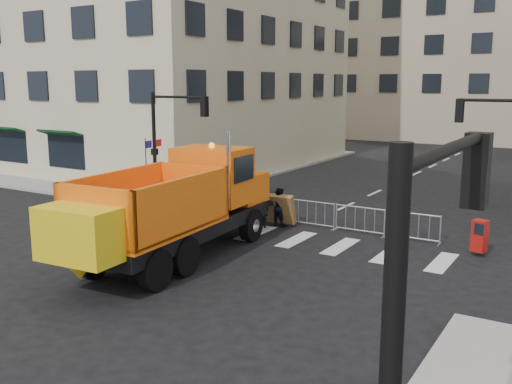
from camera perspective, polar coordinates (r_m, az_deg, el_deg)
The scene contains 11 objects.
ground at distance 17.61m, azimuth -6.37°, elevation -8.54°, with size 120.00×120.00×0.00m, color black.
sidewalk_back at distance 24.57m, azimuth 5.85°, elevation -2.75°, with size 64.00×5.00×0.15m, color gray.
building_far at distance 66.17m, azimuth 23.24°, elevation 15.35°, with size 30.00×18.00×24.00m, color tan.
traffic_light_left at distance 27.68m, azimuth -10.12°, elevation 4.19°, with size 0.18×0.18×5.40m, color black.
crowd_barriers at distance 24.01m, azimuth 3.32°, elevation -1.87°, with size 12.60×0.60×1.10m, color #9EA0A5, non-canonical shape.
plow_truck at distance 18.97m, azimuth -8.15°, elevation -1.23°, with size 3.89×11.16×4.26m.
cop_a at distance 23.25m, azimuth 0.57°, elevation -1.62°, with size 0.59×0.39×1.61m, color black.
cop_b at distance 23.51m, azimuth 2.31°, elevation -1.49°, with size 0.78×0.61×1.61m, color black.
cop_c at distance 22.76m, azimuth -0.51°, elevation -1.47°, with size 1.14×0.47×1.94m, color black.
worker at distance 25.29m, azimuth -2.77°, elevation 0.03°, with size 1.21×0.70×1.87m, color #BCC316.
newspaper_box at distance 20.94m, azimuth 21.46°, elevation -4.09°, with size 0.45×0.40×1.10m, color #9A100B.
Camera 1 is at (10.25, -13.08, 5.82)m, focal length 40.00 mm.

